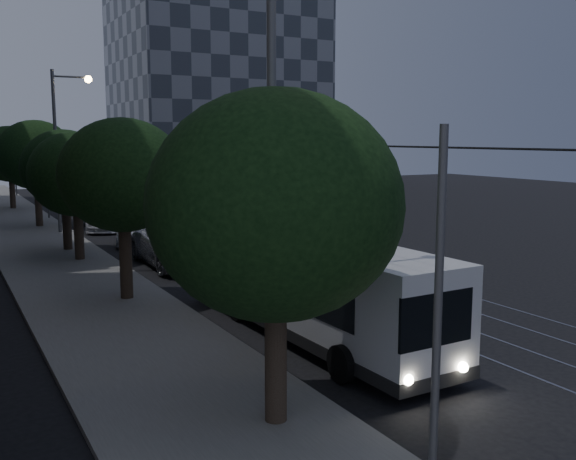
# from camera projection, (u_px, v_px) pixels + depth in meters

# --- Properties ---
(ground) EXTENTS (120.00, 120.00, 0.00)m
(ground) POSITION_uv_depth(u_px,v_px,m) (353.00, 309.00, 21.87)
(ground) COLOR black
(ground) RESTS_ON ground
(sidewalk) EXTENTS (5.00, 90.00, 0.15)m
(sidewalk) POSITION_uv_depth(u_px,v_px,m) (36.00, 241.00, 35.61)
(sidewalk) COLOR slate
(sidewalk) RESTS_ON ground
(tram_rails) EXTENTS (4.52, 90.00, 0.02)m
(tram_rails) POSITION_uv_depth(u_px,v_px,m) (205.00, 230.00, 40.39)
(tram_rails) COLOR #9897A0
(tram_rails) RESTS_ON ground
(overhead_wires) EXTENTS (2.23, 90.00, 6.00)m
(overhead_wires) POSITION_uv_depth(u_px,v_px,m) (80.00, 179.00, 36.33)
(overhead_wires) COLOR black
(overhead_wires) RESTS_ON ground
(building_distant_right) EXTENTS (22.00, 18.00, 24.00)m
(building_distant_right) POSITION_uv_depth(u_px,v_px,m) (216.00, 85.00, 76.41)
(building_distant_right) COLOR #3A414A
(building_distant_right) RESTS_ON ground
(trolleybus) EXTENTS (2.72, 11.51, 5.63)m
(trolleybus) POSITION_uv_depth(u_px,v_px,m) (304.00, 282.00, 18.80)
(trolleybus) COLOR silver
(trolleybus) RESTS_ON ground
(pickup_silver) EXTENTS (3.19, 6.69, 1.84)m
(pickup_silver) POSITION_uv_depth(u_px,v_px,m) (179.00, 246.00, 29.02)
(pickup_silver) COLOR #A1A3A9
(pickup_silver) RESTS_ON ground
(car_white_a) EXTENTS (2.42, 4.07, 1.30)m
(car_white_a) POSITION_uv_depth(u_px,v_px,m) (130.00, 233.00, 34.70)
(car_white_a) COLOR white
(car_white_a) RESTS_ON ground
(car_white_b) EXTENTS (3.83, 5.53, 1.49)m
(car_white_b) POSITION_uv_depth(u_px,v_px,m) (108.00, 218.00, 40.27)
(car_white_b) COLOR silver
(car_white_b) RESTS_ON ground
(car_white_c) EXTENTS (3.12, 4.98, 1.55)m
(car_white_c) POSITION_uv_depth(u_px,v_px,m) (104.00, 215.00, 41.70)
(car_white_c) COLOR #B2B2B6
(car_white_c) RESTS_ON ground
(car_white_d) EXTENTS (2.32, 4.49, 1.46)m
(car_white_d) POSITION_uv_depth(u_px,v_px,m) (88.00, 208.00, 46.04)
(car_white_d) COLOR silver
(car_white_d) RESTS_ON ground
(tree_0) EXTENTS (4.97, 4.97, 6.74)m
(tree_0) POSITION_uv_depth(u_px,v_px,m) (275.00, 206.00, 12.30)
(tree_0) COLOR black
(tree_0) RESTS_ON ground
(tree_1) EXTENTS (4.39, 4.39, 6.48)m
(tree_1) POSITION_uv_depth(u_px,v_px,m) (123.00, 176.00, 22.14)
(tree_1) COLOR black
(tree_1) RESTS_ON ground
(tree_2) EXTENTS (4.33, 4.33, 6.06)m
(tree_2) POSITION_uv_depth(u_px,v_px,m) (76.00, 174.00, 29.42)
(tree_2) COLOR black
(tree_2) RESTS_ON ground
(tree_3) EXTENTS (4.25, 4.25, 6.19)m
(tree_3) POSITION_uv_depth(u_px,v_px,m) (64.00, 168.00, 32.02)
(tree_3) COLOR black
(tree_3) RESTS_ON ground
(tree_4) EXTENTS (4.88, 4.88, 6.88)m
(tree_4) POSITION_uv_depth(u_px,v_px,m) (36.00, 155.00, 40.54)
(tree_4) COLOR black
(tree_4) RESTS_ON ground
(tree_5) EXTENTS (4.93, 4.93, 6.69)m
(tree_5) POSITION_uv_depth(u_px,v_px,m) (10.00, 154.00, 50.89)
(tree_5) COLOR black
(tree_5) RESTS_ON ground
(streetlamp_near) EXTENTS (2.56, 0.44, 10.69)m
(streetlamp_near) POSITION_uv_depth(u_px,v_px,m) (289.00, 109.00, 13.85)
(streetlamp_near) COLOR #5C5C5F
(streetlamp_near) RESTS_ON ground
(streetlamp_far) EXTENTS (2.36, 0.44, 9.71)m
(streetlamp_far) POSITION_uv_depth(u_px,v_px,m) (63.00, 136.00, 37.95)
(streetlamp_far) COLOR #5C5C5F
(streetlamp_far) RESTS_ON ground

